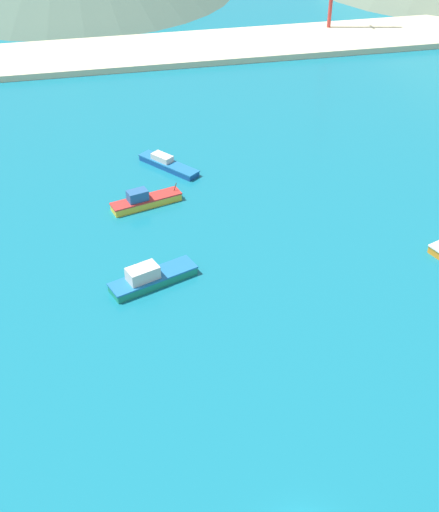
{
  "coord_description": "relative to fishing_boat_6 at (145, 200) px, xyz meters",
  "views": [
    {
      "loc": [
        -12.72,
        -28.38,
        48.79
      ],
      "look_at": [
        0.32,
        33.43,
        2.89
      ],
      "focal_mm": 48.39,
      "sensor_mm": 36.0,
      "label": 1
    }
  ],
  "objects": [
    {
      "name": "fishing_boat_7",
      "position": [
        4.53,
        9.84,
        -0.23
      ],
      "size": [
        8.06,
        9.37,
        1.75
      ],
      "color": "#14478C",
      "rests_on": "ground"
    },
    {
      "name": "fishing_boat_6",
      "position": [
        0.0,
        0.0,
        0.0
      ],
      "size": [
        9.86,
        4.77,
        2.56
      ],
      "color": "gold",
      "rests_on": "ground"
    },
    {
      "name": "beach_strip",
      "position": [
        6.27,
        57.48,
        -0.24
      ],
      "size": [
        247.0,
        18.44,
        1.2
      ],
      "primitive_type": "cube",
      "color": "beige",
      "rests_on": "ground"
    },
    {
      "name": "fishing_boat_10",
      "position": [
        -1.35,
        -16.92,
        0.07
      ],
      "size": [
        10.64,
        6.22,
        2.64
      ],
      "color": "#198466",
      "rests_on": "ground"
    },
    {
      "name": "ground",
      "position": [
        6.27,
        -20.6,
        -1.09
      ],
      "size": [
        260.0,
        280.0,
        0.5
      ],
      "color": "#146B7F"
    }
  ]
}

